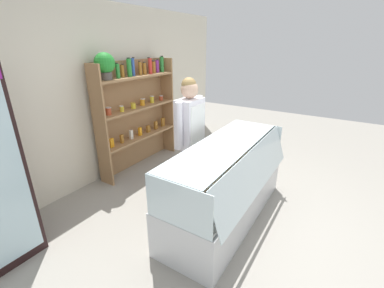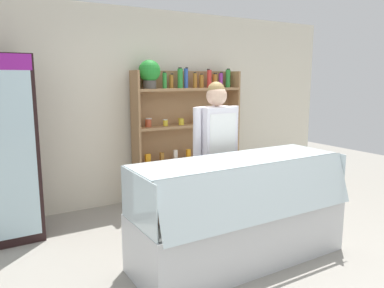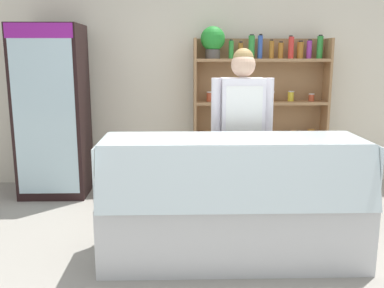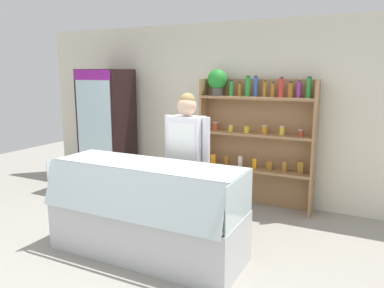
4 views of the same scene
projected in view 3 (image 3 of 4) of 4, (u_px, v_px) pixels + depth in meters
The scene contains 6 objects.
ground_plane at pixel (228, 258), 3.56m from camera, with size 12.00×12.00×0.00m, color gray.
back_wall at pixel (210, 79), 5.52m from camera, with size 6.80×0.10×2.70m, color silver.
drinks_fridge at pixel (53, 112), 5.03m from camera, with size 0.77×0.64×2.00m.
shelving_unit at pixel (253, 96), 5.33m from camera, with size 1.66×0.30×2.00m.
deli_display_case at pixel (231, 221), 3.52m from camera, with size 2.11×0.82×1.01m.
shop_clerk at pixel (242, 124), 4.01m from camera, with size 0.58×0.25×1.72m.
Camera 3 is at (-0.39, -3.28, 1.65)m, focal length 40.00 mm.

